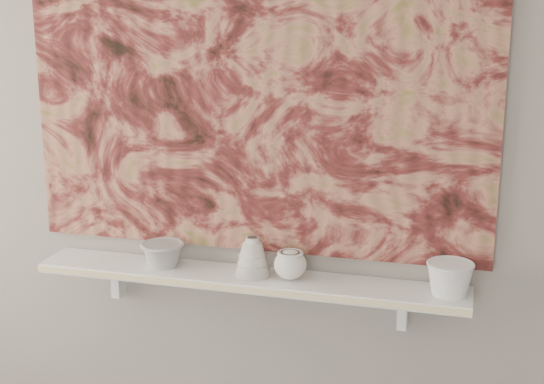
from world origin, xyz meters
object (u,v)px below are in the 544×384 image
(bowl_grey, at_px, (163,254))
(shelf, at_px, (247,279))
(bowl_white, at_px, (450,278))
(bell_vessel, at_px, (252,256))
(cup_cream, at_px, (290,265))
(painting, at_px, (254,80))

(bowl_grey, bearing_deg, shelf, 0.00)
(shelf, distance_m, bowl_white, 0.63)
(bowl_grey, height_order, bowl_white, bowl_white)
(bell_vessel, bearing_deg, shelf, 180.00)
(cup_cream, distance_m, bell_vessel, 0.12)
(cup_cream, bearing_deg, shelf, 180.00)
(painting, distance_m, bowl_grey, 0.64)
(painting, height_order, bowl_grey, painting)
(bowl_grey, xyz_separation_m, bell_vessel, (0.31, 0.00, 0.02))
(bowl_grey, bearing_deg, cup_cream, 0.00)
(bowl_grey, xyz_separation_m, cup_cream, (0.43, 0.00, 0.00))
(shelf, bearing_deg, cup_cream, 0.00)
(painting, bearing_deg, cup_cream, -29.68)
(shelf, bearing_deg, bell_vessel, 0.00)
(shelf, height_order, painting, painting)
(shelf, bearing_deg, painting, 90.00)
(shelf, height_order, bowl_white, bowl_white)
(painting, bearing_deg, bowl_grey, -164.53)
(bell_vessel, xyz_separation_m, bowl_white, (0.61, 0.00, -0.01))
(shelf, xyz_separation_m, bowl_white, (0.63, 0.00, 0.07))
(cup_cream, height_order, bell_vessel, bell_vessel)
(shelf, height_order, bell_vessel, bell_vessel)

